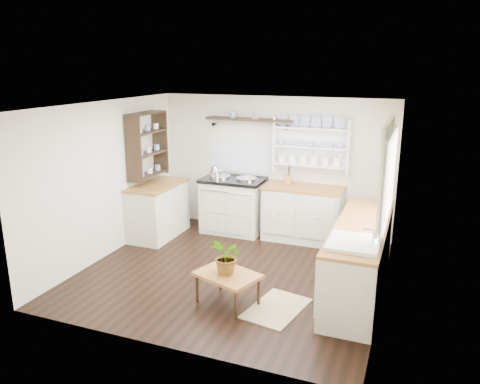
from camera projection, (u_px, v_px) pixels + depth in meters
name	position (u px, v px, depth m)	size (l,w,h in m)	color
floor	(232.00, 272.00, 6.51)	(4.00, 3.80, 0.01)	black
wall_back	(274.00, 165.00, 7.92)	(4.00, 0.02, 2.30)	beige
wall_right	(388.00, 209.00, 5.51)	(0.02, 3.80, 2.30)	beige
wall_left	(107.00, 180.00, 6.91)	(0.02, 3.80, 2.30)	beige
ceiling	(231.00, 105.00, 5.91)	(4.00, 3.80, 0.01)	white
window	(388.00, 172.00, 5.56)	(0.08, 1.55, 1.22)	white
aga_cooker	(233.00, 204.00, 8.01)	(1.05, 0.73, 0.97)	beige
back_cabinets	(303.00, 213.00, 7.62)	(1.27, 0.63, 0.90)	beige
right_cabinets	(360.00, 257.00, 5.89)	(0.62, 2.43, 0.90)	beige
belfast_sink	(353.00, 253.00, 5.13)	(0.55, 0.60, 0.45)	white
left_cabinets	(158.00, 209.00, 7.80)	(0.62, 1.13, 0.90)	beige
plate_rack	(312.00, 144.00, 7.55)	(1.20, 0.22, 0.90)	white
high_shelf	(250.00, 120.00, 7.75)	(1.50, 0.29, 0.16)	black
left_shelving	(147.00, 144.00, 7.56)	(0.28, 0.80, 1.05)	black
kettle	(215.00, 172.00, 7.85)	(0.19, 0.19, 0.23)	silver
utensil_crock	(288.00, 179.00, 7.66)	(0.12, 0.12, 0.14)	#A46F3C
center_table	(227.00, 277.00, 5.58)	(0.86, 0.73, 0.39)	brown
potted_plant	(227.00, 256.00, 5.51)	(0.40, 0.34, 0.44)	#3F7233
floor_rug	(277.00, 308.00, 5.54)	(0.55, 0.85, 0.02)	#958256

